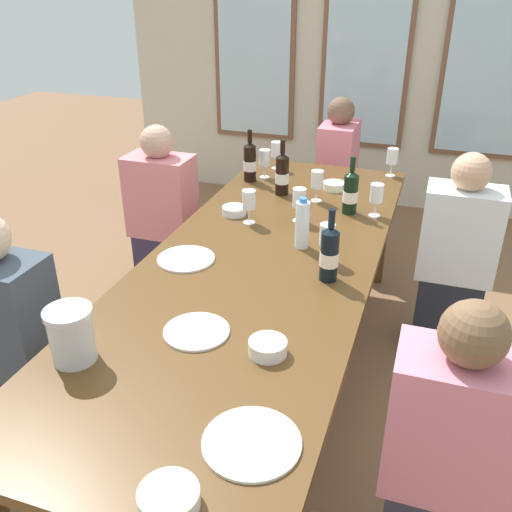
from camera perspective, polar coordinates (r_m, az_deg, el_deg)
The scene contains 29 objects.
ground_plane at distance 2.90m, azimuth 0.49°, elevation -13.36°, with size 12.00×12.00×0.00m, color brown.
back_wall_with_windows at distance 4.89m, azimuth 11.41°, elevation 21.71°, with size 4.19×0.10×2.90m.
dining_table at distance 2.51m, azimuth 0.55°, elevation -1.50°, with size 0.99×2.78×0.74m.
white_plate_0 at distance 2.00m, azimuth -6.08°, elevation -7.64°, with size 0.24×0.24×0.01m, color white.
white_plate_1 at distance 1.59m, azimuth -0.44°, elevation -18.46°, with size 0.27×0.27×0.01m, color white.
white_plate_2 at distance 2.48m, azimuth -7.14°, elevation -0.29°, with size 0.25×0.25×0.01m, color white.
metal_pitcher at distance 1.91m, azimuth -18.28°, elevation -7.60°, with size 0.16×0.16×0.19m.
wine_bottle_0 at distance 2.28m, azimuth 7.48°, elevation 0.25°, with size 0.08×0.08×0.31m.
wine_bottle_1 at distance 2.95m, azimuth 9.60°, elevation 6.43°, with size 0.08×0.08×0.30m.
wine_bottle_2 at distance 3.17m, azimuth 2.68°, elevation 8.35°, with size 0.08×0.08×0.31m.
wine_bottle_3 at distance 3.38m, azimuth -0.62°, elevation 9.58°, with size 0.08×0.08×0.31m.
tasting_bowl_0 at distance 3.30m, azimuth 7.96°, elevation 7.09°, with size 0.13×0.13×0.04m, color white.
tasting_bowl_1 at distance 1.88m, azimuth 1.21°, elevation -9.28°, with size 0.13×0.13×0.05m, color white.
tasting_bowl_2 at distance 1.46m, azimuth -8.86°, elevation -23.20°, with size 0.15×0.15×0.05m, color white.
tasting_bowl_3 at distance 2.92m, azimuth -2.23°, elevation 4.65°, with size 0.13×0.13×0.04m, color white.
water_bottle at distance 2.54m, azimuth 4.73°, elevation 3.24°, with size 0.06×0.06×0.24m.
wine_glass_0 at distance 2.43m, azimuth 7.27°, elevation 2.08°, with size 0.07×0.07×0.17m.
wine_glass_1 at distance 3.43m, azimuth 0.88°, elevation 9.92°, with size 0.07×0.07×0.17m.
wine_glass_2 at distance 2.81m, azimuth 4.42°, elevation 5.76°, with size 0.07×0.07×0.17m.
wine_glass_3 at distance 3.08m, azimuth 6.24°, elevation 7.61°, with size 0.07×0.07×0.17m.
wine_glass_4 at distance 3.60m, azimuth 2.10°, elevation 10.66°, with size 0.07×0.07×0.17m.
wine_glass_5 at distance 2.78m, azimuth -0.73°, elevation 5.61°, with size 0.07×0.07×0.17m.
wine_glass_6 at distance 3.56m, azimuth 13.71°, elevation 9.72°, with size 0.07×0.07×0.17m.
wine_glass_7 at distance 2.93m, azimuth 12.17°, elevation 6.12°, with size 0.07×0.07×0.17m.
seated_person_0 at distance 3.42m, azimuth -9.43°, elevation 3.49°, with size 0.38×0.24×1.11m.
seated_person_1 at distance 3.08m, azimuth 19.59°, elevation -0.59°, with size 0.38×0.24×1.11m.
seated_person_2 at distance 2.48m, azimuth -23.69°, elevation -8.62°, with size 0.38×0.24×1.11m.
seated_person_3 at distance 1.93m, azimuth 18.73°, elevation -19.50°, with size 0.38×0.24×1.11m.
seated_person_4 at distance 4.12m, azimuth 8.18°, elevation 7.76°, with size 0.24×0.38×1.11m.
Camera 1 is at (0.68, -2.09, 1.89)m, focal length 39.29 mm.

